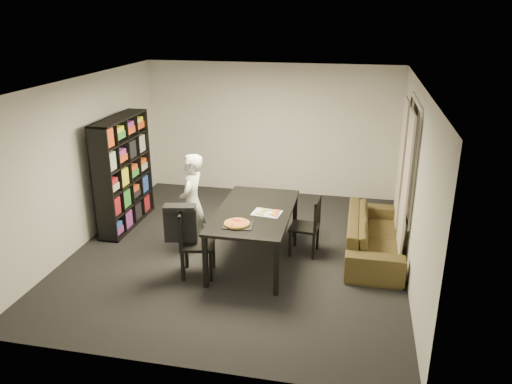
% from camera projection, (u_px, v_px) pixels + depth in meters
% --- Properties ---
extents(room, '(5.01, 5.51, 2.61)m').
position_uv_depth(room, '(238.00, 172.00, 7.36)').
color(room, black).
rests_on(room, ground).
extents(window_pane, '(0.02, 1.40, 1.60)m').
position_uv_depth(window_pane, '(411.00, 157.00, 7.36)').
color(window_pane, black).
rests_on(window_pane, room).
extents(window_frame, '(0.03, 1.52, 1.72)m').
position_uv_depth(window_frame, '(411.00, 157.00, 7.36)').
color(window_frame, white).
rests_on(window_frame, room).
extents(curtain_left, '(0.03, 0.70, 2.25)m').
position_uv_depth(curtain_left, '(405.00, 191.00, 7.02)').
color(curtain_left, beige).
rests_on(curtain_left, room).
extents(curtain_right, '(0.03, 0.70, 2.25)m').
position_uv_depth(curtain_right, '(400.00, 169.00, 7.98)').
color(curtain_right, beige).
rests_on(curtain_right, room).
extents(bookshelf, '(0.35, 1.50, 1.90)m').
position_uv_depth(bookshelf, '(123.00, 173.00, 8.44)').
color(bookshelf, black).
rests_on(bookshelf, room).
extents(dining_table, '(1.07, 1.93, 0.80)m').
position_uv_depth(dining_table, '(255.00, 215.00, 7.29)').
color(dining_table, black).
rests_on(dining_table, room).
extents(chair_left, '(0.54, 0.54, 0.98)m').
position_uv_depth(chair_left, '(191.00, 238.00, 6.94)').
color(chair_left, black).
rests_on(chair_left, room).
extents(chair_right, '(0.45, 0.45, 0.91)m').
position_uv_depth(chair_right, '(310.00, 223.00, 7.55)').
color(chair_right, black).
rests_on(chair_right, room).
extents(draped_jacket, '(0.46, 0.27, 0.54)m').
position_uv_depth(draped_jacket, '(180.00, 222.00, 6.85)').
color(draped_jacket, black).
rests_on(draped_jacket, chair_left).
extents(person, '(0.37, 0.56, 1.55)m').
position_uv_depth(person, '(192.00, 203.00, 7.62)').
color(person, silver).
rests_on(person, room).
extents(baking_tray, '(0.42, 0.35, 0.01)m').
position_uv_depth(baking_tray, '(238.00, 225.00, 6.76)').
color(baking_tray, black).
rests_on(baking_tray, dining_table).
extents(pepperoni_pizza, '(0.35, 0.35, 0.03)m').
position_uv_depth(pepperoni_pizza, '(237.00, 223.00, 6.76)').
color(pepperoni_pizza, '#AA7C31').
rests_on(pepperoni_pizza, dining_table).
extents(kitchen_towel, '(0.44, 0.35, 0.01)m').
position_uv_depth(kitchen_towel, '(267.00, 213.00, 7.15)').
color(kitchen_towel, white).
rests_on(kitchen_towel, dining_table).
extents(pizza_slices, '(0.46, 0.42, 0.01)m').
position_uv_depth(pizza_slices, '(269.00, 212.00, 7.15)').
color(pizza_slices, '#E08D46').
rests_on(pizza_slices, dining_table).
extents(sofa, '(0.82, 2.09, 0.61)m').
position_uv_depth(sofa, '(374.00, 235.00, 7.62)').
color(sofa, '#463E1C').
rests_on(sofa, room).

